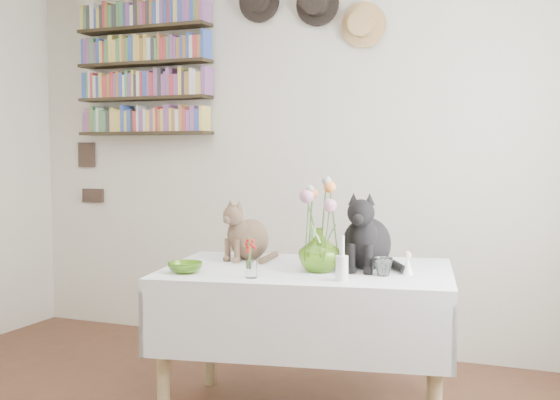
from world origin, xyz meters
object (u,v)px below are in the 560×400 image
at_px(tabby_cat, 250,229).
at_px(black_cat, 367,229).
at_px(bookshelf_unit, 144,69).
at_px(dining_table, 307,305).
at_px(flower_vase, 320,250).

height_order(tabby_cat, black_cat, black_cat).
bearing_deg(bookshelf_unit, black_cat, -28.09).
bearing_deg(black_cat, dining_table, -164.25).
distance_m(flower_vase, bookshelf_unit, 2.28).
height_order(tabby_cat, bookshelf_unit, bookshelf_unit).
distance_m(tabby_cat, bookshelf_unit, 1.82).
xyz_separation_m(dining_table, flower_vase, (0.09, -0.07, 0.28)).
relative_size(flower_vase, bookshelf_unit, 0.20).
bearing_deg(dining_table, bookshelf_unit, 145.81).
bearing_deg(tabby_cat, bookshelf_unit, 162.61).
distance_m(tabby_cat, flower_vase, 0.51).
xyz_separation_m(tabby_cat, flower_vase, (0.46, -0.23, -0.06)).
xyz_separation_m(flower_vase, bookshelf_unit, (-1.68, 1.16, 1.02)).
height_order(black_cat, flower_vase, black_cat).
relative_size(dining_table, black_cat, 3.99).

